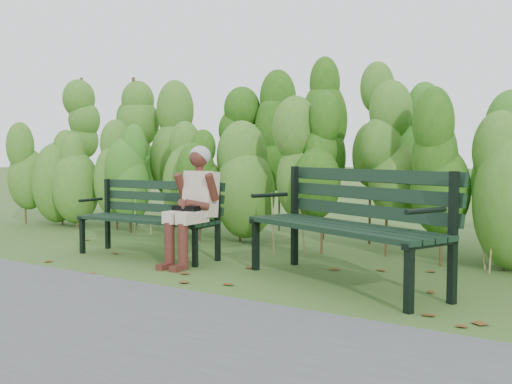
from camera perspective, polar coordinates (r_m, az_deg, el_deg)
The scene contains 7 objects.
ground at distance 5.88m, azimuth -1.91°, elevation -7.51°, with size 80.00×80.00×0.00m, color #415928.
footpath at distance 4.33m, azimuth -19.51°, elevation -11.76°, with size 60.00×2.50×0.01m, color #474749.
hedge_band at distance 7.36m, azimuth 6.57°, elevation 4.59°, with size 11.04×1.67×2.42m.
leaf_litter at distance 5.91m, azimuth -2.81°, elevation -7.42°, with size 5.53×2.14×0.01m.
bench_left at distance 6.74m, azimuth -9.83°, elevation -1.87°, with size 1.70×0.63×0.84m.
bench_right at distance 5.30m, azimuth 9.03°, elevation -2.27°, with size 2.12×1.36×1.01m.
seated_woman at distance 6.16m, azimuth -5.98°, elevation -0.54°, with size 0.49×0.71×1.22m.
Camera 1 is at (3.36, -4.68, 1.15)m, focal length 42.00 mm.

